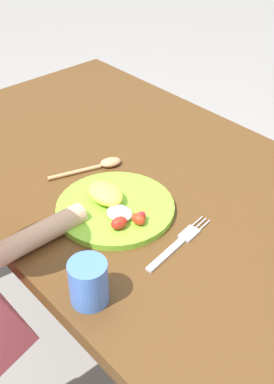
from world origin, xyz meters
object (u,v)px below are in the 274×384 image
at_px(plate, 114,206).
at_px(drinking_cup, 89,282).
at_px(fork, 178,244).
at_px(spoon, 101,165).

xyz_separation_m(plate, drinking_cup, (0.17, -0.20, 0.03)).
bearing_deg(fork, drinking_cup, 169.81).
relative_size(fork, drinking_cup, 2.31).
bearing_deg(fork, plate, 90.15).
bearing_deg(plate, fork, 8.92).
bearing_deg(spoon, fork, -82.19).
distance_m(fork, drinking_cup, 0.23).
xyz_separation_m(plate, fork, (0.18, 0.03, -0.01)).
relative_size(spoon, drinking_cup, 2.15).
height_order(plate, drinking_cup, drinking_cup).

